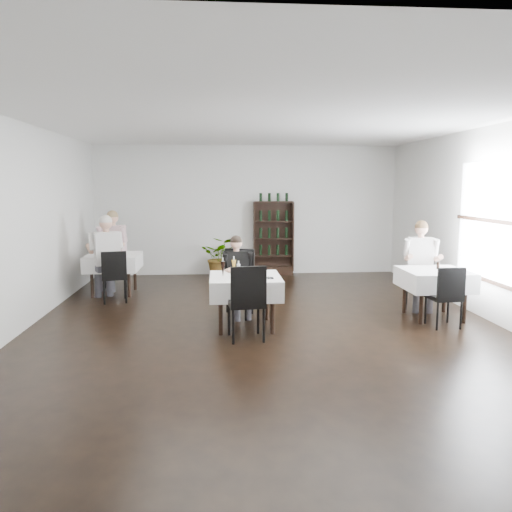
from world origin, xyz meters
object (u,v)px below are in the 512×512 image
at_px(main_table, 245,286).
at_px(diner_main, 238,270).
at_px(potted_tree, 221,257).
at_px(wine_shelf, 273,239).

xyz_separation_m(main_table, diner_main, (-0.08, 0.61, 0.13)).
relative_size(main_table, potted_tree, 1.11).
distance_m(main_table, diner_main, 0.63).
relative_size(main_table, diner_main, 0.79).
bearing_deg(diner_main, potted_tree, 93.78).
relative_size(wine_shelf, main_table, 1.70).
bearing_deg(potted_tree, main_table, -85.61).
bearing_deg(main_table, diner_main, 97.92).
bearing_deg(main_table, potted_tree, 94.39).
distance_m(wine_shelf, main_table, 4.41).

